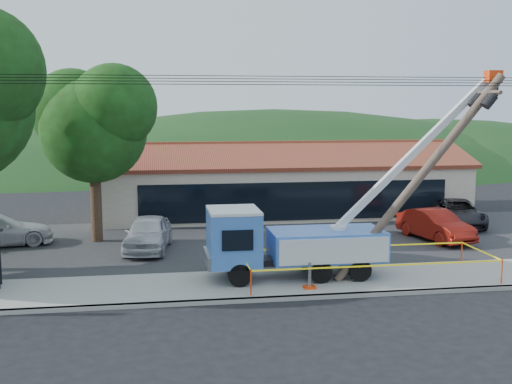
{
  "coord_description": "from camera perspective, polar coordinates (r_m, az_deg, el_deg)",
  "views": [
    {
      "loc": [
        -4.1,
        -19.66,
        6.97
      ],
      "look_at": [
        -0.15,
        5.0,
        3.54
      ],
      "focal_mm": 45.0,
      "sensor_mm": 36.0,
      "label": 1
    }
  ],
  "objects": [
    {
      "name": "car_dark",
      "position": [
        38.46,
        17.44,
        -2.98
      ],
      "size": [
        3.59,
        5.71,
        1.47
      ],
      "primitive_type": "imported",
      "rotation": [
        0.0,
        0.0,
        -0.23
      ],
      "color": "black",
      "rests_on": "ground"
    },
    {
      "name": "hill_east",
      "position": [
        82.37,
        15.41,
        2.68
      ],
      "size": [
        72.8,
        52.0,
        26.0
      ],
      "primitive_type": "ellipsoid",
      "color": "#143916",
      "rests_on": "ground"
    },
    {
      "name": "ground",
      "position": [
        21.25,
        2.57,
        -11.33
      ],
      "size": [
        120.0,
        120.0,
        0.0
      ],
      "primitive_type": "plane",
      "color": "black",
      "rests_on": "ground"
    },
    {
      "name": "utility_truck",
      "position": [
        25.43,
        3.22,
        -4.24
      ],
      "size": [
        11.83,
        3.77,
        8.15
      ],
      "color": "black",
      "rests_on": "ground"
    },
    {
      "name": "caution_tape",
      "position": [
        25.81,
        9.77,
        -6.0
      ],
      "size": [
        9.77,
        3.3,
        0.95
      ],
      "color": "#F13B0D",
      "rests_on": "ground"
    },
    {
      "name": "car_silver",
      "position": [
        30.94,
        -9.54,
        -5.31
      ],
      "size": [
        2.59,
        5.03,
        1.64
      ],
      "primitive_type": "imported",
      "rotation": [
        0.0,
        0.0,
        -0.14
      ],
      "color": "#BABCC2",
      "rests_on": "ground"
    },
    {
      "name": "parking_lot",
      "position": [
        32.66,
        -1.69,
        -4.41
      ],
      "size": [
        60.0,
        12.0,
        0.1
      ],
      "primitive_type": "cube",
      "color": "#28282B",
      "rests_on": "ground"
    },
    {
      "name": "curb",
      "position": [
        23.19,
        1.51,
        -9.48
      ],
      "size": [
        60.0,
        0.25,
        0.15
      ],
      "primitive_type": "cube",
      "color": "gray",
      "rests_on": "ground"
    },
    {
      "name": "sidewalk",
      "position": [
        24.98,
        0.7,
        -8.2
      ],
      "size": [
        60.0,
        4.0,
        0.15
      ],
      "primitive_type": "cube",
      "color": "gray",
      "rests_on": "ground"
    },
    {
      "name": "tree_lot",
      "position": [
        32.79,
        -14.27,
        6.25
      ],
      "size": [
        6.3,
        5.6,
        8.94
      ],
      "color": "#332316",
      "rests_on": "ground"
    },
    {
      "name": "strip_mall",
      "position": [
        40.77,
        2.42,
        0.64
      ],
      "size": [
        22.5,
        8.53,
        4.67
      ],
      "color": "#BBAF94",
      "rests_on": "ground"
    },
    {
      "name": "hill_west",
      "position": [
        75.77,
        -17.35,
        2.18
      ],
      "size": [
        78.4,
        56.0,
        28.0
      ],
      "primitive_type": "ellipsoid",
      "color": "#143916",
      "rests_on": "ground"
    },
    {
      "name": "car_red",
      "position": [
        34.04,
        15.59,
        -4.29
      ],
      "size": [
        2.65,
        4.93,
        1.54
      ],
      "primitive_type": "imported",
      "rotation": [
        0.0,
        0.0,
        0.23
      ],
      "color": "maroon",
      "rests_on": "ground"
    },
    {
      "name": "leaning_pole",
      "position": [
        25.84,
        15.04,
        2.11
      ],
      "size": [
        6.75,
        1.92,
        8.12
      ],
      "color": "#4C3D31",
      "rests_on": "ground"
    },
    {
      "name": "hill_center",
      "position": [
        76.29,
        1.59,
        2.57
      ],
      "size": [
        89.6,
        64.0,
        32.0
      ],
      "primitive_type": "ellipsoid",
      "color": "#143916",
      "rests_on": "ground"
    }
  ]
}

